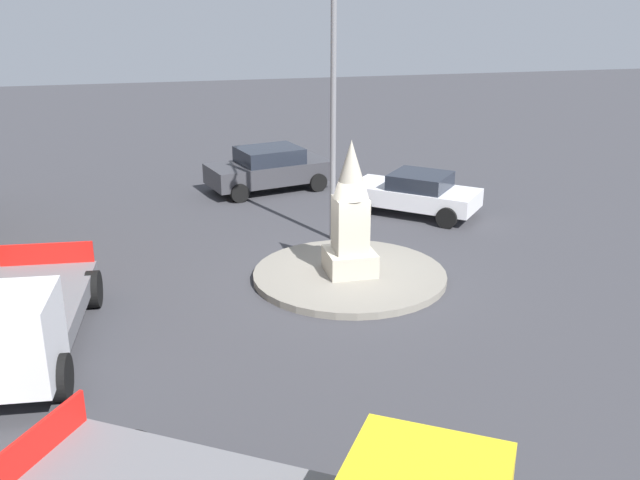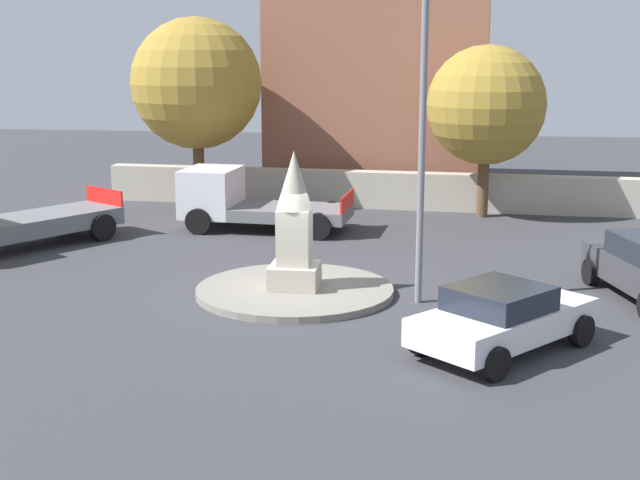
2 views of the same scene
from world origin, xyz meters
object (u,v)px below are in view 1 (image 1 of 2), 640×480
at_px(monument, 350,214).
at_px(car_dark_grey_parked_right, 269,168).
at_px(streetlamp, 333,77).
at_px(car_white_waiting, 415,193).
at_px(truck_white_approaching, 9,325).

height_order(monument, car_dark_grey_parked_right, monument).
height_order(monument, streetlamp, streetlamp).
relative_size(car_dark_grey_parked_right, car_white_waiting, 1.10).
distance_m(monument, streetlamp, 4.16).
xyz_separation_m(streetlamp, car_dark_grey_parked_right, (-5.53, -0.94, -3.77)).
relative_size(streetlamp, truck_white_approaching, 1.35).
relative_size(monument, streetlamp, 0.44).
relative_size(monument, car_dark_grey_parked_right, 0.73).
bearing_deg(monument, car_dark_grey_parked_right, -175.72).
relative_size(monument, car_white_waiting, 0.80).
xyz_separation_m(monument, truck_white_approaching, (2.93, -7.35, -0.73)).
bearing_deg(truck_white_approaching, car_white_waiting, 125.24).
distance_m(car_white_waiting, truck_white_approaching, 13.19).
bearing_deg(car_white_waiting, monument, -36.14).
xyz_separation_m(streetlamp, car_white_waiting, (-1.70, 3.12, -3.86)).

